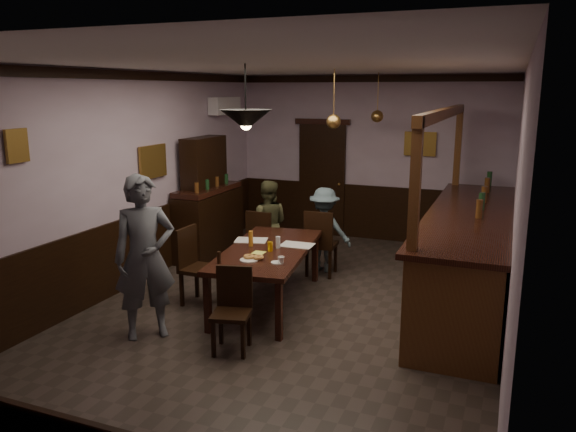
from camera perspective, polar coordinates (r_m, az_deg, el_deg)
The scene contains 31 objects.
room at distance 6.64m, azimuth 0.03°, elevation 2.02°, with size 5.01×8.01×3.01m.
dining_table at distance 7.19m, azimuth -2.08°, elevation -3.81°, with size 1.29×2.32×0.75m.
chair_far_left at distance 8.54m, azimuth -2.69°, elevation -2.27°, with size 0.42×0.42×0.96m.
chair_far_right at distance 8.32m, azimuth 3.29°, elevation -2.49°, with size 0.46×0.46×1.01m.
chair_near at distance 6.07m, azimuth -5.64°, elevation -9.01°, with size 0.47×0.47×0.90m.
chair_side at distance 7.37m, azimuth -9.47°, elevation -4.66°, with size 0.45×0.45×1.01m.
person_standing at distance 6.40m, azimuth -14.34°, elevation -4.09°, with size 0.67×0.44×1.85m, color #52555E.
person_seated_left at distance 8.75m, azimuth -2.11°, elevation -0.80°, with size 0.67×0.52×1.37m, color #49492C.
person_seated_right at distance 8.56m, azimuth 3.69°, elevation -1.39°, with size 0.84×0.48×1.29m, color slate.
newspaper_left at distance 7.56m, azimuth -3.77°, elevation -2.47°, with size 0.42×0.30×0.01m, color silver.
newspaper_right at distance 7.31m, azimuth 0.93°, elevation -2.96°, with size 0.42×0.30×0.01m, color silver.
napkin at distance 6.99m, azimuth -2.99°, elevation -3.74°, with size 0.15×0.15×0.00m, color #E0E855.
saucer at distance 6.58m, azimuth -1.10°, elevation -4.75°, with size 0.15×0.15×0.01m, color white.
coffee_cup at distance 6.54m, azimuth -0.71°, elevation -4.46°, with size 0.08×0.08×0.07m, color white.
pastry_plate at distance 6.69m, azimuth -3.98°, elevation -4.48°, with size 0.22×0.22×0.01m, color white.
pastry_ring_a at distance 6.73m, azimuth -4.01°, elevation -4.12°, with size 0.13×0.13×0.04m, color #C68C47.
pastry_ring_b at distance 6.69m, azimuth -3.03°, elevation -4.20°, with size 0.13×0.13×0.04m, color #C68C47.
soda_can at distance 7.04m, azimuth -1.82°, elevation -3.11°, with size 0.07×0.07×0.12m, color yellow.
beer_glass at distance 7.27m, azimuth -3.80°, elevation -2.30°, with size 0.06×0.06×0.20m, color #BF721E.
water_glass at distance 7.17m, azimuth -1.02°, elevation -2.69°, with size 0.06×0.06×0.15m, color silver.
pepper_mill at distance 6.60m, azimuth -7.03°, elevation -4.20°, with size 0.04×0.04×0.14m, color black.
sideboard at distance 9.41m, azimuth -8.17°, elevation 0.72°, with size 0.53×1.50×1.98m.
bar_counter at distance 7.71m, azimuth 17.84°, elevation -3.72°, with size 1.04×4.46×2.50m.
door_back at distance 10.68m, azimuth 3.47°, elevation 3.65°, with size 0.90×0.06×2.10m, color black.
ac_unit at distance 10.17m, azimuth -6.45°, elevation 11.07°, with size 0.20×0.85×0.30m.
picture_left_small at distance 6.64m, azimuth -25.84°, elevation 6.44°, with size 0.04×0.28×0.36m.
picture_left_large at distance 8.48m, azimuth -13.56°, elevation 5.39°, with size 0.04×0.62×0.48m.
picture_back at distance 10.17m, azimuth 13.28°, elevation 7.14°, with size 0.55×0.04×0.42m.
pendant_iron at distance 6.14m, azimuth -4.30°, elevation 9.71°, with size 0.56×0.56×0.70m.
pendant_brass_mid at distance 7.84m, azimuth 4.65°, elevation 9.52°, with size 0.20×0.20×0.81m.
pendant_brass_far at distance 9.48m, azimuth 9.05°, elevation 9.96°, with size 0.20×0.20×0.81m.
Camera 1 is at (2.43, -6.05, 2.73)m, focal length 35.00 mm.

